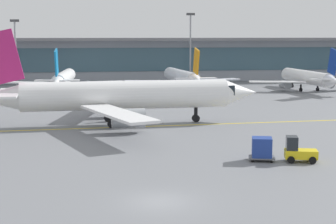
{
  "coord_description": "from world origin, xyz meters",
  "views": [
    {
      "loc": [
        -4.68,
        -33.1,
        10.32
      ],
      "look_at": [
        3.39,
        18.39,
        3.0
      ],
      "focal_mm": 59.17,
      "sensor_mm": 36.0,
      "label": 1
    }
  ],
  "objects_px": {
    "taxiing_regional_jet": "(122,96)",
    "baggage_tug": "(298,151)",
    "gate_airplane_4": "(307,78)",
    "gate_airplane_2": "(64,79)",
    "apron_light_mast_1": "(16,49)",
    "apron_light_mast_2": "(190,45)",
    "gate_airplane_3": "(182,77)",
    "cargo_dolly_lead": "(262,148)"
  },
  "relations": [
    {
      "from": "gate_airplane_2",
      "to": "apron_light_mast_1",
      "type": "bearing_deg",
      "value": 39.89
    },
    {
      "from": "apron_light_mast_1",
      "to": "apron_light_mast_2",
      "type": "distance_m",
      "value": 36.04
    },
    {
      "from": "gate_airplane_3",
      "to": "baggage_tug",
      "type": "distance_m",
      "value": 59.86
    },
    {
      "from": "gate_airplane_2",
      "to": "baggage_tug",
      "type": "xyz_separation_m",
      "value": [
        20.51,
        -59.27,
        -1.54
      ]
    },
    {
      "from": "taxiing_regional_jet",
      "to": "apron_light_mast_2",
      "type": "relative_size",
      "value": 2.23
    },
    {
      "from": "gate_airplane_4",
      "to": "taxiing_regional_jet",
      "type": "distance_m",
      "value": 49.57
    },
    {
      "from": "gate_airplane_2",
      "to": "gate_airplane_3",
      "type": "bearing_deg",
      "value": -83.62
    },
    {
      "from": "gate_airplane_4",
      "to": "taxiing_regional_jet",
      "type": "xyz_separation_m",
      "value": [
        -36.56,
        -33.46,
        0.86
      ]
    },
    {
      "from": "gate_airplane_4",
      "to": "cargo_dolly_lead",
      "type": "distance_m",
      "value": 60.16
    },
    {
      "from": "gate_airplane_4",
      "to": "taxiing_regional_jet",
      "type": "height_order",
      "value": "taxiing_regional_jet"
    },
    {
      "from": "gate_airplane_3",
      "to": "taxiing_regional_jet",
      "type": "xyz_separation_m",
      "value": [
        -13.94,
        -38.57,
        0.86
      ]
    },
    {
      "from": "taxiing_regional_jet",
      "to": "cargo_dolly_lead",
      "type": "height_order",
      "value": "taxiing_regional_jet"
    },
    {
      "from": "taxiing_regional_jet",
      "to": "baggage_tug",
      "type": "height_order",
      "value": "taxiing_regional_jet"
    },
    {
      "from": "gate_airplane_2",
      "to": "baggage_tug",
      "type": "relative_size",
      "value": 8.51
    },
    {
      "from": "gate_airplane_3",
      "to": "apron_light_mast_2",
      "type": "relative_size",
      "value": 1.65
    },
    {
      "from": "gate_airplane_3",
      "to": "taxiing_regional_jet",
      "type": "relative_size",
      "value": 0.74
    },
    {
      "from": "gate_airplane_4",
      "to": "apron_light_mast_2",
      "type": "bearing_deg",
      "value": 41.0
    },
    {
      "from": "gate_airplane_2",
      "to": "taxiing_regional_jet",
      "type": "height_order",
      "value": "taxiing_regional_jet"
    },
    {
      "from": "gate_airplane_4",
      "to": "taxiing_regional_jet",
      "type": "bearing_deg",
      "value": 130.3
    },
    {
      "from": "baggage_tug",
      "to": "cargo_dolly_lead",
      "type": "xyz_separation_m",
      "value": [
        -2.82,
        0.8,
        0.16
      ]
    },
    {
      "from": "baggage_tug",
      "to": "gate_airplane_2",
      "type": "bearing_deg",
      "value": 124.84
    },
    {
      "from": "gate_airplane_2",
      "to": "taxiing_regional_jet",
      "type": "relative_size",
      "value": 0.74
    },
    {
      "from": "baggage_tug",
      "to": "cargo_dolly_lead",
      "type": "height_order",
      "value": "baggage_tug"
    },
    {
      "from": "gate_airplane_2",
      "to": "apron_light_mast_1",
      "type": "xyz_separation_m",
      "value": [
        -9.84,
        14.07,
        4.9
      ]
    },
    {
      "from": "gate_airplane_2",
      "to": "taxiing_regional_jet",
      "type": "bearing_deg",
      "value": -163.56
    },
    {
      "from": "gate_airplane_3",
      "to": "apron_light_mast_2",
      "type": "distance_m",
      "value": 15.96
    },
    {
      "from": "apron_light_mast_1",
      "to": "apron_light_mast_2",
      "type": "bearing_deg",
      "value": 1.13
    },
    {
      "from": "gate_airplane_2",
      "to": "apron_light_mast_2",
      "type": "height_order",
      "value": "apron_light_mast_2"
    },
    {
      "from": "apron_light_mast_1",
      "to": "gate_airplane_2",
      "type": "bearing_deg",
      "value": -55.03
    },
    {
      "from": "gate_airplane_3",
      "to": "apron_light_mast_2",
      "type": "height_order",
      "value": "apron_light_mast_2"
    },
    {
      "from": "gate_airplane_2",
      "to": "apron_light_mast_1",
      "type": "distance_m",
      "value": 17.86
    },
    {
      "from": "gate_airplane_2",
      "to": "gate_airplane_4",
      "type": "height_order",
      "value": "same"
    },
    {
      "from": "apron_light_mast_2",
      "to": "gate_airplane_3",
      "type": "bearing_deg",
      "value": -107.53
    },
    {
      "from": "apron_light_mast_1",
      "to": "apron_light_mast_2",
      "type": "height_order",
      "value": "apron_light_mast_2"
    },
    {
      "from": "gate_airplane_3",
      "to": "apron_light_mast_1",
      "type": "distance_m",
      "value": 34.66
    },
    {
      "from": "gate_airplane_2",
      "to": "apron_light_mast_2",
      "type": "distance_m",
      "value": 30.6
    },
    {
      "from": "cargo_dolly_lead",
      "to": "baggage_tug",
      "type": "bearing_deg",
      "value": -0.0
    },
    {
      "from": "gate_airplane_4",
      "to": "apron_light_mast_1",
      "type": "height_order",
      "value": "apron_light_mast_1"
    },
    {
      "from": "apron_light_mast_1",
      "to": "baggage_tug",
      "type": "bearing_deg",
      "value": -67.52
    },
    {
      "from": "taxiing_regional_jet",
      "to": "apron_light_mast_1",
      "type": "height_order",
      "value": "apron_light_mast_1"
    },
    {
      "from": "baggage_tug",
      "to": "apron_light_mast_2",
      "type": "height_order",
      "value": "apron_light_mast_2"
    },
    {
      "from": "gate_airplane_3",
      "to": "baggage_tug",
      "type": "bearing_deg",
      "value": 174.12
    }
  ]
}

